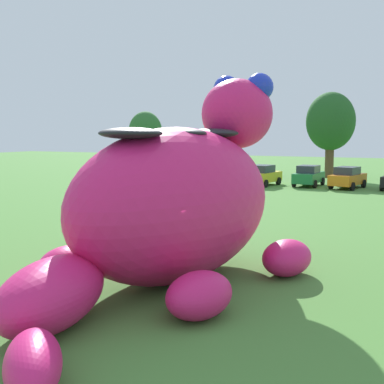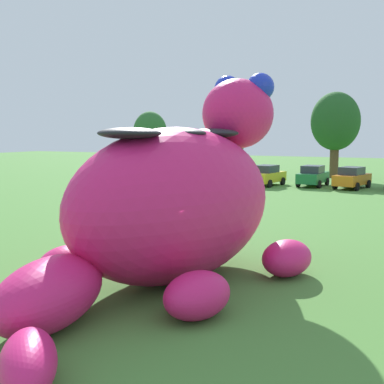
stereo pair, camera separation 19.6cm
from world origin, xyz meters
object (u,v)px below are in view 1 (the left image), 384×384
(spectator_near_inflatable, at_px, (174,180))
(car_blue, at_px, (194,172))
(giant_inflatable_creature, at_px, (178,202))
(car_white, at_px, (226,173))
(car_orange, at_px, (348,178))
(car_green, at_px, (309,176))
(car_yellow, at_px, (263,175))
(spectator_mid_field, at_px, (206,176))

(spectator_near_inflatable, bearing_deg, car_blue, 103.98)
(giant_inflatable_creature, xyz_separation_m, car_white, (-9.02, 27.22, -1.48))
(car_orange, bearing_deg, car_green, 172.76)
(car_yellow, bearing_deg, spectator_mid_field, -148.30)
(car_green, bearing_deg, car_orange, -7.24)
(giant_inflatable_creature, xyz_separation_m, car_blue, (-12.30, 27.64, -1.48))
(car_yellow, height_order, car_orange, same)
(car_orange, bearing_deg, giant_inflatable_creature, -92.57)
(giant_inflatable_creature, distance_m, car_green, 27.93)
(car_white, distance_m, spectator_mid_field, 3.14)
(giant_inflatable_creature, relative_size, car_blue, 3.00)
(spectator_near_inflatable, height_order, spectator_mid_field, same)
(car_blue, relative_size, car_yellow, 0.99)
(spectator_near_inflatable, relative_size, spectator_mid_field, 1.00)
(car_green, bearing_deg, giant_inflatable_creature, -86.05)
(car_green, height_order, car_orange, same)
(car_white, height_order, car_green, same)
(car_white, relative_size, car_orange, 1.00)
(car_blue, relative_size, spectator_mid_field, 2.50)
(car_blue, xyz_separation_m, car_orange, (13.53, -0.22, 0.00))
(car_green, height_order, spectator_mid_field, car_green)
(car_yellow, bearing_deg, car_orange, 6.70)
(giant_inflatable_creature, distance_m, car_orange, 27.49)
(car_green, xyz_separation_m, car_orange, (3.15, -0.40, 0.00))
(giant_inflatable_creature, height_order, car_blue, giant_inflatable_creature)
(giant_inflatable_creature, bearing_deg, car_green, 93.95)
(car_green, bearing_deg, car_blue, -178.98)
(car_green, bearing_deg, car_white, -175.14)
(car_white, distance_m, car_orange, 10.25)
(car_blue, bearing_deg, car_white, -7.30)
(giant_inflatable_creature, xyz_separation_m, car_green, (-1.92, 27.82, -1.48))
(giant_inflatable_creature, distance_m, spectator_mid_field, 25.99)
(car_blue, height_order, spectator_mid_field, car_blue)
(car_yellow, bearing_deg, giant_inflatable_creature, -78.35)
(car_orange, relative_size, spectator_near_inflatable, 2.56)
(car_white, relative_size, spectator_near_inflatable, 2.57)
(car_yellow, bearing_deg, spectator_near_inflatable, -125.15)
(car_orange, bearing_deg, spectator_near_inflatable, -146.45)
(giant_inflatable_creature, height_order, car_white, giant_inflatable_creature)
(car_blue, bearing_deg, spectator_mid_field, -51.92)
(car_white, xyz_separation_m, spectator_near_inflatable, (-1.32, -7.46, -0.01))
(car_yellow, height_order, spectator_near_inflatable, car_yellow)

